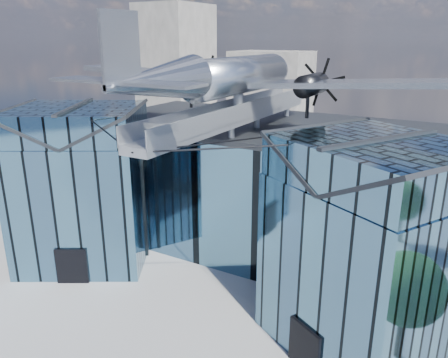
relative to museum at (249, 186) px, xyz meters
The scene contains 3 objects.
ground_plane 8.03m from the museum, 90.00° to the right, with size 120.00×120.00×0.00m, color #939397.
museum is the anchor object (origin of this frame).
bg_towers 44.92m from the museum, 88.14° to the left, with size 77.00×24.50×26.00m.
Camera 1 is at (14.10, -22.65, 16.45)m, focal length 35.00 mm.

